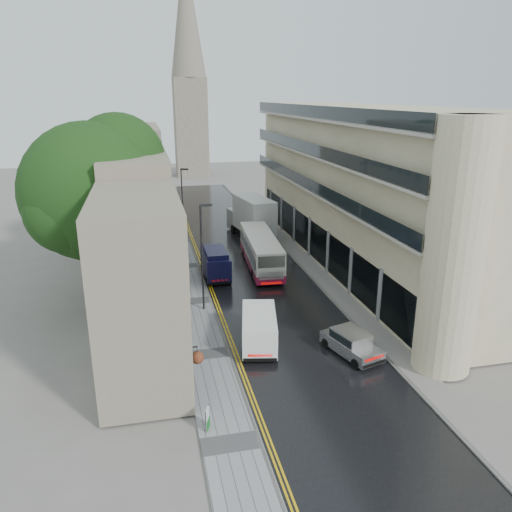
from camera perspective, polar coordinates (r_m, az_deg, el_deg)
name	(u,v)px	position (r m, az deg, el deg)	size (l,w,h in m)	color
ground	(377,465)	(23.60, 13.66, -22.19)	(200.00, 200.00, 0.00)	slate
road	(247,263)	(46.76, -1.08, -0.76)	(9.00, 85.00, 0.02)	black
left_sidewalk	(184,267)	(45.99, -8.24, -1.20)	(2.70, 85.00, 0.12)	gray
right_sidewalk	(302,258)	(48.06, 5.23, -0.24)	(1.80, 85.00, 0.12)	slate
old_shop_row	(139,199)	(46.77, -13.25, 6.37)	(4.50, 56.00, 12.00)	gray
modern_block	(360,187)	(46.76, 11.82, 7.72)	(8.00, 40.00, 14.00)	beige
church_spire	(188,66)	(98.46, -7.73, 20.73)	(6.40, 6.40, 40.00)	gray
tree_near	(94,215)	(36.96, -18.07, 4.45)	(10.56, 10.56, 13.89)	black
tree_far	(109,192)	(49.78, -16.46, 7.07)	(9.24, 9.24, 12.46)	black
cream_bus	(253,262)	(42.20, -0.31, -0.74)	(2.45, 10.76, 2.94)	silver
white_lorry	(248,223)	(52.03, -0.96, 3.85)	(2.63, 8.78, 4.61)	silver
silver_hatchback	(356,356)	(29.61, 11.40, -11.18)	(1.77, 4.05, 1.52)	#B4B5B9
white_van	(244,342)	(29.83, -1.41, -9.85)	(2.06, 4.81, 2.18)	white
navy_van	(207,270)	(41.21, -5.61, -1.55)	(2.03, 5.06, 2.58)	black
pedestrian	(181,276)	(40.74, -8.59, -2.24)	(0.71, 0.46, 1.93)	black
lamp_post_near	(202,259)	(35.40, -6.18, -0.29)	(0.87, 0.19, 7.75)	black
lamp_post_far	(183,204)	(53.92, -8.40, 5.87)	(0.85, 0.19, 7.55)	black
estate_sign	(207,419)	(24.53, -5.59, -18.03)	(0.08, 0.63, 1.05)	silver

